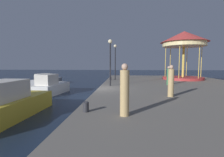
{
  "coord_description": "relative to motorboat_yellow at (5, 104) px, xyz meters",
  "views": [
    {
      "loc": [
        2.0,
        -13.14,
        2.73
      ],
      "look_at": [
        0.75,
        5.19,
        1.11
      ],
      "focal_mm": 27.11,
      "sensor_mm": 36.0,
      "label": 1
    }
  ],
  "objects": [
    {
      "name": "lamp_post_mid_promenade",
      "position": [
        4.87,
        12.62,
        2.98
      ],
      "size": [
        0.36,
        0.36,
        4.22
      ],
      "color": "black",
      "rests_on": "quay_dock"
    },
    {
      "name": "motorboat_grey",
      "position": [
        -4.23,
        13.67,
        -0.16
      ],
      "size": [
        2.29,
        4.99,
        1.46
      ],
      "color": "gray",
      "rests_on": "ground"
    },
    {
      "name": "bollard_south",
      "position": [
        4.33,
        11.93,
        0.29
      ],
      "size": [
        0.24,
        0.24,
        0.4
      ],
      "primitive_type": "cylinder",
      "color": "#2D2D33",
      "rests_on": "quay_dock"
    },
    {
      "name": "person_near_carousel",
      "position": [
        9.99,
        7.83,
        0.89
      ],
      "size": [
        0.34,
        0.34,
        1.7
      ],
      "color": "#387247",
      "rests_on": "quay_dock"
    },
    {
      "name": "ground_plane",
      "position": [
        3.88,
        5.27,
        -0.71
      ],
      "size": [
        120.0,
        120.0,
        0.0
      ],
      "primitive_type": "plane",
      "color": "#162338"
    },
    {
      "name": "quay_dock",
      "position": [
        10.79,
        5.27,
        -0.31
      ],
      "size": [
        13.83,
        29.38,
        0.8
      ],
      "primitive_type": "cube",
      "color": "slate",
      "rests_on": "ground"
    },
    {
      "name": "motorboat_white",
      "position": [
        -0.71,
        6.82,
        -0.04
      ],
      "size": [
        2.21,
        4.22,
        1.81
      ],
      "color": "white",
      "rests_on": "ground"
    },
    {
      "name": "lamp_post_near_edge",
      "position": [
        4.73,
        6.74,
        2.86
      ],
      "size": [
        0.36,
        0.36,
        4.0
      ],
      "color": "black",
      "rests_on": "quay_dock"
    },
    {
      "name": "motorboat_yellow",
      "position": [
        0.0,
        0.0,
        0.0
      ],
      "size": [
        2.38,
        5.63,
        1.91
      ],
      "color": "gold",
      "rests_on": "ground"
    },
    {
      "name": "bollard_north",
      "position": [
        4.38,
        -1.31,
        0.29
      ],
      "size": [
        0.24,
        0.24,
        0.4
      ],
      "primitive_type": "cylinder",
      "color": "#2D2D33",
      "rests_on": "quay_dock"
    },
    {
      "name": "person_far_corner",
      "position": [
        5.92,
        -1.7,
        1.01
      ],
      "size": [
        0.34,
        0.34,
        1.94
      ],
      "color": "tan",
      "rests_on": "quay_dock"
    },
    {
      "name": "person_by_the_water",
      "position": [
        8.65,
        2.15,
        0.97
      ],
      "size": [
        0.34,
        0.34,
        1.86
      ],
      "color": "tan",
      "rests_on": "quay_dock"
    },
    {
      "name": "carousel",
      "position": [
        13.16,
        13.4,
        4.48
      ],
      "size": [
        5.58,
        5.58,
        5.83
      ],
      "color": "#B23333",
      "rests_on": "quay_dock"
    }
  ]
}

